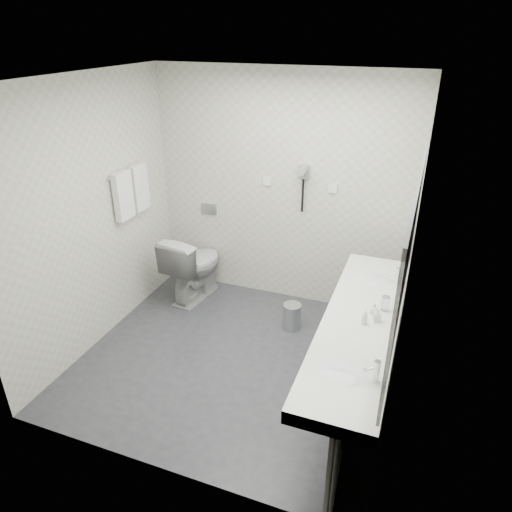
% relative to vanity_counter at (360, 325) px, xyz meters
% --- Properties ---
extents(floor, '(2.80, 2.80, 0.00)m').
position_rel_vanity_counter_xyz_m(floor, '(-1.12, 0.20, -0.80)').
color(floor, '#2D2E33').
rests_on(floor, ground).
extents(ceiling, '(2.80, 2.80, 0.00)m').
position_rel_vanity_counter_xyz_m(ceiling, '(-1.12, 0.20, 1.70)').
color(ceiling, silver).
rests_on(ceiling, wall_back).
extents(wall_back, '(2.80, 0.00, 2.80)m').
position_rel_vanity_counter_xyz_m(wall_back, '(-1.12, 1.50, 0.45)').
color(wall_back, beige).
rests_on(wall_back, floor).
extents(wall_front, '(2.80, 0.00, 2.80)m').
position_rel_vanity_counter_xyz_m(wall_front, '(-1.12, -1.10, 0.45)').
color(wall_front, beige).
rests_on(wall_front, floor).
extents(wall_left, '(0.00, 2.60, 2.60)m').
position_rel_vanity_counter_xyz_m(wall_left, '(-2.52, 0.20, 0.45)').
color(wall_left, beige).
rests_on(wall_left, floor).
extents(wall_right, '(0.00, 2.60, 2.60)m').
position_rel_vanity_counter_xyz_m(wall_right, '(0.27, 0.20, 0.45)').
color(wall_right, beige).
rests_on(wall_right, floor).
extents(vanity_counter, '(0.55, 2.20, 0.10)m').
position_rel_vanity_counter_xyz_m(vanity_counter, '(0.00, 0.00, 0.00)').
color(vanity_counter, silver).
rests_on(vanity_counter, floor).
extents(vanity_panel, '(0.03, 2.15, 0.75)m').
position_rel_vanity_counter_xyz_m(vanity_panel, '(0.02, 0.00, -0.42)').
color(vanity_panel, gray).
rests_on(vanity_panel, floor).
extents(vanity_post_near, '(0.06, 0.06, 0.75)m').
position_rel_vanity_counter_xyz_m(vanity_post_near, '(0.05, -1.04, -0.42)').
color(vanity_post_near, silver).
rests_on(vanity_post_near, floor).
extents(vanity_post_far, '(0.06, 0.06, 0.75)m').
position_rel_vanity_counter_xyz_m(vanity_post_far, '(0.05, 1.04, -0.42)').
color(vanity_post_far, silver).
rests_on(vanity_post_far, floor).
extents(mirror, '(0.02, 2.20, 1.05)m').
position_rel_vanity_counter_xyz_m(mirror, '(0.26, 0.00, 0.65)').
color(mirror, '#B2BCC6').
rests_on(mirror, wall_right).
extents(basin_near, '(0.40, 0.31, 0.05)m').
position_rel_vanity_counter_xyz_m(basin_near, '(0.00, -0.65, 0.04)').
color(basin_near, silver).
rests_on(basin_near, vanity_counter).
extents(basin_far, '(0.40, 0.31, 0.05)m').
position_rel_vanity_counter_xyz_m(basin_far, '(0.00, 0.65, 0.04)').
color(basin_far, silver).
rests_on(basin_far, vanity_counter).
extents(faucet_near, '(0.04, 0.04, 0.15)m').
position_rel_vanity_counter_xyz_m(faucet_near, '(0.19, -0.65, 0.12)').
color(faucet_near, silver).
rests_on(faucet_near, vanity_counter).
extents(faucet_far, '(0.04, 0.04, 0.15)m').
position_rel_vanity_counter_xyz_m(faucet_far, '(0.19, 0.65, 0.12)').
color(faucet_far, silver).
rests_on(faucet_far, vanity_counter).
extents(soap_bottle_a, '(0.07, 0.07, 0.11)m').
position_rel_vanity_counter_xyz_m(soap_bottle_a, '(0.11, 0.02, 0.11)').
color(soap_bottle_a, beige).
rests_on(soap_bottle_a, vanity_counter).
extents(soap_bottle_b, '(0.09, 0.09, 0.08)m').
position_rel_vanity_counter_xyz_m(soap_bottle_b, '(0.08, 0.12, 0.09)').
color(soap_bottle_b, beige).
rests_on(soap_bottle_b, vanity_counter).
extents(soap_bottle_c, '(0.06, 0.06, 0.12)m').
position_rel_vanity_counter_xyz_m(soap_bottle_c, '(0.03, -0.05, 0.11)').
color(soap_bottle_c, beige).
rests_on(soap_bottle_c, vanity_counter).
extents(glass_left, '(0.08, 0.08, 0.12)m').
position_rel_vanity_counter_xyz_m(glass_left, '(0.15, 0.20, 0.11)').
color(glass_left, silver).
rests_on(glass_left, vanity_counter).
extents(toilet, '(0.55, 0.83, 0.79)m').
position_rel_vanity_counter_xyz_m(toilet, '(-2.01, 1.11, -0.41)').
color(toilet, silver).
rests_on(toilet, floor).
extents(flush_plate, '(0.18, 0.02, 0.12)m').
position_rel_vanity_counter_xyz_m(flush_plate, '(-1.98, 1.49, 0.15)').
color(flush_plate, '#B2B5BA').
rests_on(flush_plate, wall_back).
extents(pedal_bin, '(0.21, 0.21, 0.26)m').
position_rel_vanity_counter_xyz_m(pedal_bin, '(-0.78, 0.89, -0.67)').
color(pedal_bin, '#B2B5BA').
rests_on(pedal_bin, floor).
extents(bin_lid, '(0.19, 0.19, 0.02)m').
position_rel_vanity_counter_xyz_m(bin_lid, '(-0.78, 0.89, -0.53)').
color(bin_lid, '#B2B5BA').
rests_on(bin_lid, pedal_bin).
extents(towel_rail, '(0.02, 0.62, 0.02)m').
position_rel_vanity_counter_xyz_m(towel_rail, '(-2.47, 0.75, 0.75)').
color(towel_rail, silver).
rests_on(towel_rail, wall_left).
extents(towel_near, '(0.07, 0.24, 0.48)m').
position_rel_vanity_counter_xyz_m(towel_near, '(-2.46, 0.61, 0.53)').
color(towel_near, white).
rests_on(towel_near, towel_rail).
extents(towel_far, '(0.07, 0.24, 0.48)m').
position_rel_vanity_counter_xyz_m(towel_far, '(-2.46, 0.89, 0.53)').
color(towel_far, white).
rests_on(towel_far, towel_rail).
extents(dryer_cradle, '(0.10, 0.04, 0.14)m').
position_rel_vanity_counter_xyz_m(dryer_cradle, '(-0.88, 1.47, 0.70)').
color(dryer_cradle, gray).
rests_on(dryer_cradle, wall_back).
extents(dryer_barrel, '(0.08, 0.14, 0.08)m').
position_rel_vanity_counter_xyz_m(dryer_barrel, '(-0.88, 1.40, 0.73)').
color(dryer_barrel, gray).
rests_on(dryer_barrel, dryer_cradle).
extents(dryer_cord, '(0.02, 0.02, 0.35)m').
position_rel_vanity_counter_xyz_m(dryer_cord, '(-0.88, 1.46, 0.45)').
color(dryer_cord, black).
rests_on(dryer_cord, dryer_cradle).
extents(switch_plate_a, '(0.09, 0.02, 0.09)m').
position_rel_vanity_counter_xyz_m(switch_plate_a, '(-1.27, 1.49, 0.55)').
color(switch_plate_a, silver).
rests_on(switch_plate_a, wall_back).
extents(switch_plate_b, '(0.09, 0.02, 0.09)m').
position_rel_vanity_counter_xyz_m(switch_plate_b, '(-0.57, 1.49, 0.55)').
color(switch_plate_b, silver).
rests_on(switch_plate_b, wall_back).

